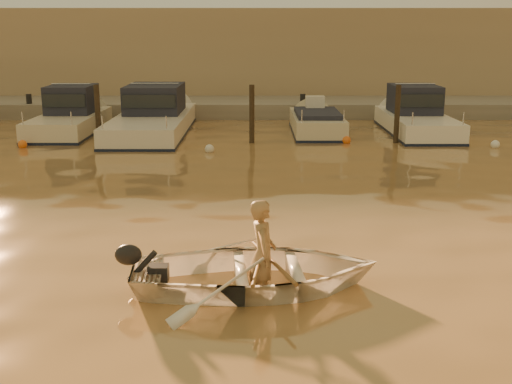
{
  "coord_description": "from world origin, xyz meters",
  "views": [
    {
      "loc": [
        -0.08,
        -8.2,
        3.87
      ],
      "look_at": [
        -0.07,
        3.97,
        0.75
      ],
      "focal_mm": 45.0,
      "sensor_mm": 36.0,
      "label": 1
    }
  ],
  "objects_px": {
    "moored_boat_2": "(152,116)",
    "moored_boat_4": "(417,116)",
    "moored_boat_3": "(317,127)",
    "waterfront_building": "(257,56)",
    "person": "(263,254)",
    "dinghy": "(256,271)",
    "moored_boat_1": "(69,116)"
  },
  "relations": [
    {
      "from": "moored_boat_1",
      "to": "moored_boat_2",
      "type": "height_order",
      "value": "same"
    },
    {
      "from": "moored_boat_3",
      "to": "moored_boat_4",
      "type": "relative_size",
      "value": 0.8
    },
    {
      "from": "person",
      "to": "moored_boat_4",
      "type": "xyz_separation_m",
      "value": [
        6.01,
        15.02,
        0.08
      ]
    },
    {
      "from": "dinghy",
      "to": "moored_boat_1",
      "type": "bearing_deg",
      "value": 20.58
    },
    {
      "from": "dinghy",
      "to": "person",
      "type": "bearing_deg",
      "value": -90.0
    },
    {
      "from": "moored_boat_2",
      "to": "waterfront_building",
      "type": "relative_size",
      "value": 0.19
    },
    {
      "from": "moored_boat_2",
      "to": "dinghy",
      "type": "bearing_deg",
      "value": -75.43
    },
    {
      "from": "moored_boat_2",
      "to": "moored_boat_4",
      "type": "height_order",
      "value": "same"
    },
    {
      "from": "moored_boat_4",
      "to": "waterfront_building",
      "type": "relative_size",
      "value": 0.14
    },
    {
      "from": "person",
      "to": "moored_boat_2",
      "type": "relative_size",
      "value": 0.2
    },
    {
      "from": "person",
      "to": "moored_boat_3",
      "type": "xyz_separation_m",
      "value": [
        2.22,
        15.02,
        -0.32
      ]
    },
    {
      "from": "person",
      "to": "dinghy",
      "type": "bearing_deg",
      "value": 90.0
    },
    {
      "from": "waterfront_building",
      "to": "dinghy",
      "type": "bearing_deg",
      "value": -90.15
    },
    {
      "from": "dinghy",
      "to": "moored_boat_3",
      "type": "xyz_separation_m",
      "value": [
        2.32,
        15.03,
        -0.04
      ]
    },
    {
      "from": "dinghy",
      "to": "moored_boat_1",
      "type": "height_order",
      "value": "moored_boat_1"
    },
    {
      "from": "moored_boat_3",
      "to": "waterfront_building",
      "type": "bearing_deg",
      "value": 101.55
    },
    {
      "from": "moored_boat_2",
      "to": "moored_boat_4",
      "type": "bearing_deg",
      "value": 0.0
    },
    {
      "from": "dinghy",
      "to": "moored_boat_4",
      "type": "bearing_deg",
      "value": -26.74
    },
    {
      "from": "moored_boat_4",
      "to": "waterfront_building",
      "type": "distance_m",
      "value": 12.68
    },
    {
      "from": "dinghy",
      "to": "moored_boat_2",
      "type": "height_order",
      "value": "moored_boat_2"
    },
    {
      "from": "moored_boat_3",
      "to": "moored_boat_1",
      "type": "bearing_deg",
      "value": 180.0
    },
    {
      "from": "moored_boat_1",
      "to": "moored_boat_3",
      "type": "distance_m",
      "value": 9.39
    },
    {
      "from": "person",
      "to": "moored_boat_3",
      "type": "distance_m",
      "value": 15.19
    },
    {
      "from": "moored_boat_1",
      "to": "waterfront_building",
      "type": "distance_m",
      "value": 13.23
    },
    {
      "from": "dinghy",
      "to": "moored_boat_3",
      "type": "bearing_deg",
      "value": -13.37
    },
    {
      "from": "moored_boat_4",
      "to": "person",
      "type": "bearing_deg",
      "value": -111.82
    },
    {
      "from": "moored_boat_1",
      "to": "waterfront_building",
      "type": "height_order",
      "value": "waterfront_building"
    },
    {
      "from": "moored_boat_2",
      "to": "moored_boat_3",
      "type": "bearing_deg",
      "value": 0.0
    },
    {
      "from": "person",
      "to": "waterfront_building",
      "type": "bearing_deg",
      "value": -4.54
    },
    {
      "from": "dinghy",
      "to": "moored_boat_2",
      "type": "xyz_separation_m",
      "value": [
        -3.91,
        15.03,
        0.36
      ]
    },
    {
      "from": "moored_boat_1",
      "to": "moored_boat_4",
      "type": "distance_m",
      "value": 13.18
    },
    {
      "from": "moored_boat_3",
      "to": "moored_boat_2",
      "type": "bearing_deg",
      "value": 180.0
    }
  ]
}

